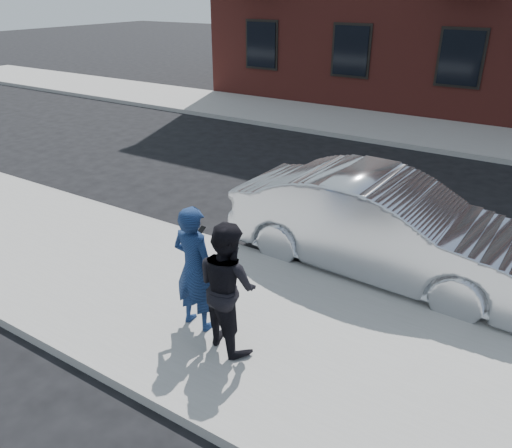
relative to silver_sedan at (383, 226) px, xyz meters
The scene contains 8 objects.
ground 2.81m from the silver_sedan, 121.22° to the right, with size 100.00×100.00×0.00m, color black.
near_sidewalk 3.00m from the silver_sedan, 118.66° to the right, with size 50.00×3.50×0.15m, color gray.
near_curb 1.75m from the silver_sedan, 151.72° to the right, with size 50.00×0.10×0.15m, color #999691.
far_sidewalk 9.09m from the silver_sedan, 98.85° to the left, with size 50.00×3.50×0.15m, color gray.
far_curb 7.32m from the silver_sedan, 101.03° to the left, with size 50.00×0.10×0.15m, color #999691.
silver_sedan is the anchor object (origin of this frame).
man_hoodie 3.29m from the silver_sedan, 117.23° to the right, with size 0.65×0.50×1.74m.
man_peacoat 3.15m from the silver_sedan, 107.05° to the right, with size 1.00×0.88×1.70m.
Camera 1 is at (3.52, -4.88, 4.30)m, focal length 35.00 mm.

